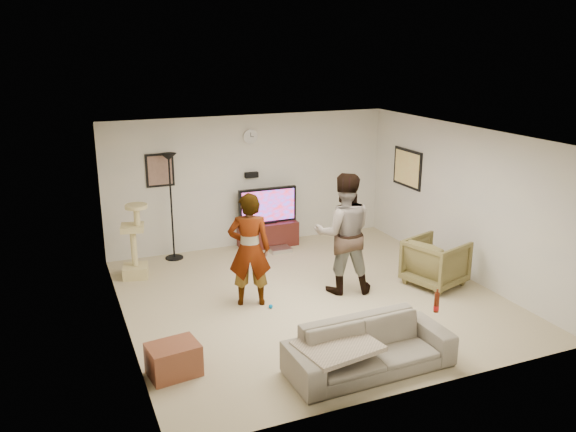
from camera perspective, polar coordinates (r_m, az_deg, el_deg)
name	(u,v)px	position (r m, az deg, el deg)	size (l,w,h in m)	color
floor	(310,298)	(9.11, 2.18, -7.95)	(5.50, 5.50, 0.02)	tan
ceiling	(312,135)	(8.39, 2.36, 7.93)	(5.50, 5.50, 0.02)	silver
wall_back	(251,181)	(11.14, -3.67, 3.43)	(5.50, 0.04, 2.50)	silver
wall_front	(419,288)	(6.43, 12.65, -6.86)	(5.50, 0.04, 2.50)	silver
wall_left	(120,243)	(7.97, -16.02, -2.51)	(0.04, 5.50, 2.50)	silver
wall_right	(462,201)	(10.10, 16.60, 1.40)	(0.04, 5.50, 2.50)	silver
wall_clock	(250,137)	(10.95, -3.70, 7.73)	(0.26, 0.26, 0.04)	silver
wall_speaker	(252,175)	(11.06, -3.58, 4.02)	(0.25, 0.10, 0.10)	black
picture_back	(160,170)	(10.63, -12.38, 4.38)	(0.42, 0.03, 0.52)	#795A4E
picture_right	(407,168)	(11.28, 11.55, 4.59)	(0.03, 0.78, 0.62)	#FFCA78
tv_stand	(268,234)	(11.27, -1.97, -1.76)	(1.12, 0.45, 0.47)	#3B1511
console_box	(280,249)	(11.02, -0.78, -3.27)	(0.40, 0.30, 0.07)	silver
tv	(268,205)	(11.11, -2.00, 1.05)	(1.14, 0.08, 0.68)	black
tv_screen	(268,206)	(11.07, -1.92, 0.99)	(1.05, 0.01, 0.60)	blue
floor_lamp	(171,207)	(10.58, -11.29, 0.84)	(0.32, 0.32, 1.93)	black
cat_tree	(133,241)	(9.96, -14.85, -2.36)	(0.41, 0.41, 1.27)	#C7B97D
person_left	(249,250)	(8.59, -3.78, -3.29)	(0.63, 0.41, 1.71)	#94919E
person_right	(344,233)	(9.04, 5.44, -1.69)	(0.92, 0.72, 1.90)	#3D4F86
sofa	(370,347)	(7.17, 7.96, -12.58)	(2.00, 0.78, 0.58)	gray
throw_blanket	(338,347)	(6.93, 4.89, -12.56)	(0.90, 0.70, 0.06)	tan
beer_bottle	(437,303)	(7.45, 14.28, -8.18)	(0.06, 0.06, 0.25)	#531908
armchair	(436,262)	(9.71, 14.19, -4.38)	(0.82, 0.84, 0.77)	brown
side_table	(174,360)	(7.18, -11.09, -13.57)	(0.58, 0.44, 0.39)	brown
toy_ball	(271,306)	(8.72, -1.70, -8.80)	(0.06, 0.06, 0.06)	#0066B1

